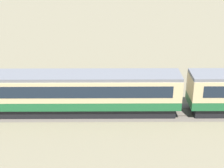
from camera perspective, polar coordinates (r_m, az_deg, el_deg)
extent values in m
cylinder|color=black|center=(35.00, 18.18, -3.26)|extent=(0.90, 0.18, 0.90)
cube|color=#1E6033|center=(32.48, -8.23, -2.72)|extent=(21.84, 2.88, 0.80)
cube|color=#D1B784|center=(31.88, -8.38, -0.47)|extent=(21.84, 2.88, 2.00)
cube|color=#192330|center=(31.84, -8.39, -0.31)|extent=(20.09, 2.92, 1.12)
cube|color=slate|center=(31.43, -8.50, 1.43)|extent=(21.84, 2.71, 0.30)
cube|color=black|center=(32.86, -8.15, -4.03)|extent=(20.96, 2.48, 0.88)
cylinder|color=black|center=(32.04, 4.61, -4.64)|extent=(0.90, 0.18, 0.90)
cylinder|color=black|center=(33.31, 4.41, -3.46)|extent=(0.90, 0.18, 0.90)
cube|color=#665B51|center=(32.77, -1.35, -4.76)|extent=(177.66, 3.60, 0.01)
cube|color=#4C4238|center=(32.14, -1.37, -5.34)|extent=(177.66, 0.12, 0.04)
cube|color=#4C4238|center=(33.40, -1.33, -4.15)|extent=(177.66, 0.12, 0.04)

